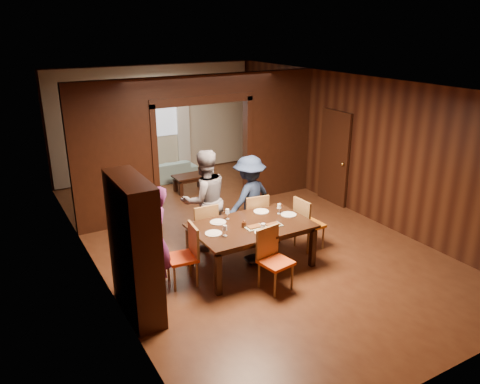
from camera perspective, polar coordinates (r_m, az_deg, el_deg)
floor at (r=9.14m, az=0.06°, el=-5.20°), size 9.00×9.00×0.00m
ceiling at (r=8.33m, az=0.06°, el=13.17°), size 5.50×9.00×0.02m
room_walls at (r=10.23m, az=-5.25°, el=6.43°), size 5.52×9.01×2.90m
person_purple at (r=7.03m, az=-10.21°, el=-5.98°), size 0.61×0.73×1.69m
person_grey at (r=8.33m, az=-4.34°, el=-0.98°), size 0.89×0.70×1.83m
person_navy at (r=8.69m, az=1.16°, el=-0.76°), size 1.18×0.89×1.62m
sofa at (r=12.27m, az=-9.52°, el=2.48°), size 1.78×0.73×0.51m
serving_bowl at (r=7.79m, az=1.79°, el=-3.40°), size 0.33×0.33×0.08m
dining_table at (r=7.87m, az=1.36°, el=-6.51°), size 1.94×1.21×0.76m
coffee_table at (r=11.46m, az=-6.08°, el=1.09°), size 0.80×0.50×0.40m
chair_left at (r=7.36m, az=-7.10°, el=-7.73°), size 0.48×0.48×0.97m
chair_right at (r=8.53m, az=8.49°, el=-3.75°), size 0.46×0.46×0.97m
chair_far_l at (r=8.26m, az=-4.59°, el=-4.41°), size 0.46×0.46×0.97m
chair_far_r at (r=8.67m, az=1.60°, el=-3.15°), size 0.50×0.50×0.97m
chair_near at (r=7.19m, az=4.40°, el=-8.31°), size 0.51×0.51×0.97m
hutch at (r=6.56m, az=-12.74°, el=-6.67°), size 0.40×1.20×2.00m
door_right at (r=10.65m, az=11.40°, el=4.13°), size 0.06×0.90×2.10m
window_far at (r=12.51m, az=-10.29°, el=9.59°), size 1.20×0.03×1.30m
curtain_left at (r=12.34m, az=-13.38°, el=7.09°), size 0.35×0.06×2.40m
curtain_right at (r=12.83m, az=-6.93°, el=7.96°), size 0.35×0.06×2.40m
plate_left at (r=7.39m, az=-3.25°, el=-5.05°), size 0.27×0.27×0.01m
plate_far_l at (r=7.78m, az=-2.69°, el=-3.69°), size 0.27×0.27×0.01m
plate_far_r at (r=8.21m, az=2.61°, el=-2.38°), size 0.27×0.27×0.01m
plate_right at (r=8.12m, az=5.94°, el=-2.74°), size 0.27×0.27×0.01m
plate_near at (r=7.42m, az=2.80°, el=-4.91°), size 0.27×0.27×0.01m
platter_a at (r=7.57m, az=1.78°, el=-4.28°), size 0.30×0.20×0.04m
platter_b at (r=7.66m, az=4.03°, el=-4.02°), size 0.30×0.20×0.04m
wineglass_left at (r=7.27m, az=-1.85°, el=-4.73°), size 0.08×0.08×0.18m
wineglass_far at (r=7.88m, az=-1.56°, el=-2.70°), size 0.08×0.08×0.18m
wineglass_right at (r=8.12m, az=4.79°, el=-2.05°), size 0.08×0.08×0.18m
tumbler at (r=7.43m, az=2.84°, el=-4.36°), size 0.07×0.07×0.14m
condiment_jar at (r=7.59m, az=0.49°, el=-3.90°), size 0.08×0.08×0.11m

